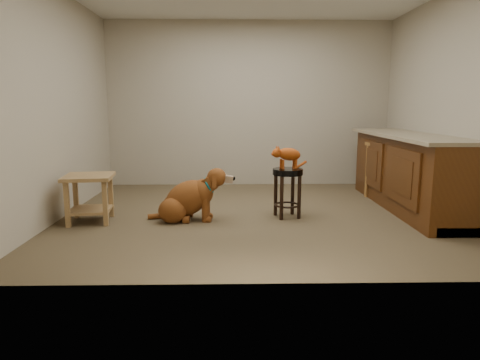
{
  "coord_description": "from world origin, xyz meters",
  "views": [
    {
      "loc": [
        -0.28,
        -4.94,
        1.29
      ],
      "look_at": [
        -0.18,
        -0.16,
        0.45
      ],
      "focal_mm": 32.0,
      "sensor_mm": 36.0,
      "label": 1
    }
  ],
  "objects_px": {
    "padded_stool": "(287,183)",
    "wood_stool": "(385,170)",
    "golden_retriever": "(188,199)",
    "tabby_kitten": "(287,155)",
    "side_table": "(89,191)"
  },
  "relations": [
    {
      "from": "golden_retriever",
      "to": "side_table",
      "type": "bearing_deg",
      "value": -174.35
    },
    {
      "from": "padded_stool",
      "to": "golden_retriever",
      "type": "relative_size",
      "value": 0.56
    },
    {
      "from": "wood_stool",
      "to": "side_table",
      "type": "distance_m",
      "value": 3.88
    },
    {
      "from": "padded_stool",
      "to": "wood_stool",
      "type": "relative_size",
      "value": 0.73
    },
    {
      "from": "tabby_kitten",
      "to": "golden_retriever",
      "type": "bearing_deg",
      "value": 172.61
    },
    {
      "from": "padded_stool",
      "to": "side_table",
      "type": "bearing_deg",
      "value": -175.91
    },
    {
      "from": "golden_retriever",
      "to": "tabby_kitten",
      "type": "bearing_deg",
      "value": 8.11
    },
    {
      "from": "golden_retriever",
      "to": "tabby_kitten",
      "type": "relative_size",
      "value": 2.28
    },
    {
      "from": "padded_stool",
      "to": "side_table",
      "type": "distance_m",
      "value": 2.23
    },
    {
      "from": "padded_stool",
      "to": "wood_stool",
      "type": "distance_m",
      "value": 1.77
    },
    {
      "from": "padded_stool",
      "to": "golden_retriever",
      "type": "bearing_deg",
      "value": -174.69
    },
    {
      "from": "padded_stool",
      "to": "wood_stool",
      "type": "height_order",
      "value": "wood_stool"
    },
    {
      "from": "side_table",
      "to": "padded_stool",
      "type": "bearing_deg",
      "value": 4.09
    },
    {
      "from": "golden_retriever",
      "to": "padded_stool",
      "type": "bearing_deg",
      "value": 8.13
    },
    {
      "from": "wood_stool",
      "to": "golden_retriever",
      "type": "xyz_separation_m",
      "value": [
        -2.62,
        -1.07,
        -0.17
      ]
    }
  ]
}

